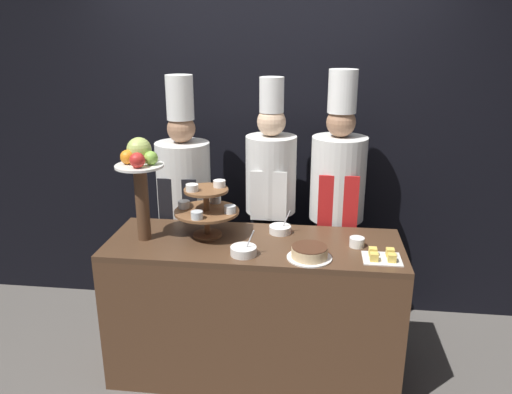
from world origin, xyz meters
name	(u,v)px	position (x,y,z in m)	size (l,w,h in m)	color
wall_back	(269,130)	(0.00, 1.20, 1.40)	(10.00, 0.06, 2.80)	black
buffet_counter	(254,308)	(0.00, 0.31, 0.45)	(1.75, 0.62, 0.89)	brown
tiered_stand	(207,207)	(-0.29, 0.37, 1.08)	(0.39, 0.39, 0.34)	brown
fruit_pedestal	(140,171)	(-0.67, 0.30, 1.31)	(0.28, 0.28, 0.61)	brown
cake_round	(309,253)	(0.33, 0.13, 0.93)	(0.25, 0.25, 0.07)	white
cup_white	(357,242)	(0.60, 0.32, 0.92)	(0.09, 0.09, 0.05)	white
cake_square_tray	(382,256)	(0.73, 0.16, 0.91)	(0.21, 0.18, 0.05)	white
serving_bowl_near	(244,251)	(-0.04, 0.13, 0.92)	(0.15, 0.15, 0.15)	white
serving_bowl_far	(280,229)	(0.14, 0.47, 0.92)	(0.14, 0.14, 0.15)	white
chef_left	(184,198)	(-0.56, 0.84, 0.97)	(0.37, 0.37, 1.82)	#28282D
chef_center_left	(271,198)	(0.05, 0.84, 1.00)	(0.34, 0.34, 1.81)	black
chef_center_right	(337,199)	(0.50, 0.84, 1.01)	(0.37, 0.37, 1.86)	#28282D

